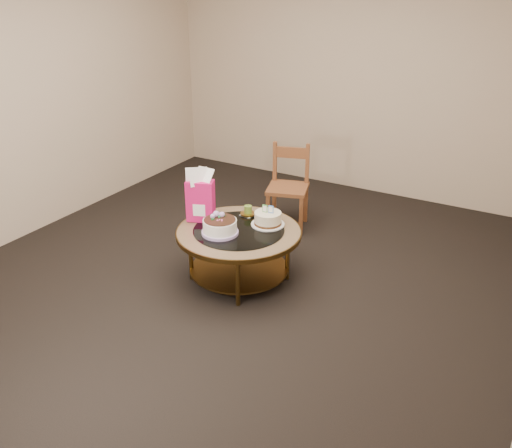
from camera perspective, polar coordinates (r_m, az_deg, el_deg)
The scene contains 8 objects.
ground at distance 4.82m, azimuth -1.67°, elevation -5.49°, with size 5.00×5.00×0.00m, color black.
room_walls at distance 4.25m, azimuth -1.93°, elevation 12.74°, with size 4.52×5.02×2.61m.
coffee_table at distance 4.64m, azimuth -1.73°, elevation -1.45°, with size 1.02×1.02×0.46m.
decorated_cake at distance 4.52m, azimuth -3.63°, elevation -0.31°, with size 0.29×0.29×0.17m.
cream_cake at distance 4.66m, azimuth 1.19°, elevation 0.52°, with size 0.28×0.28×0.17m.
gift_bag at distance 4.71m, azimuth -5.60°, elevation 2.89°, with size 0.25×0.22×0.45m.
pillar_candle at distance 4.85m, azimuth -0.80°, elevation 1.21°, with size 0.13×0.13×0.10m.
dining_chair at distance 5.62m, azimuth 3.25°, elevation 3.78°, with size 0.47×0.47×0.82m.
Camera 1 is at (2.20, -3.53, 2.44)m, focal length 40.00 mm.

